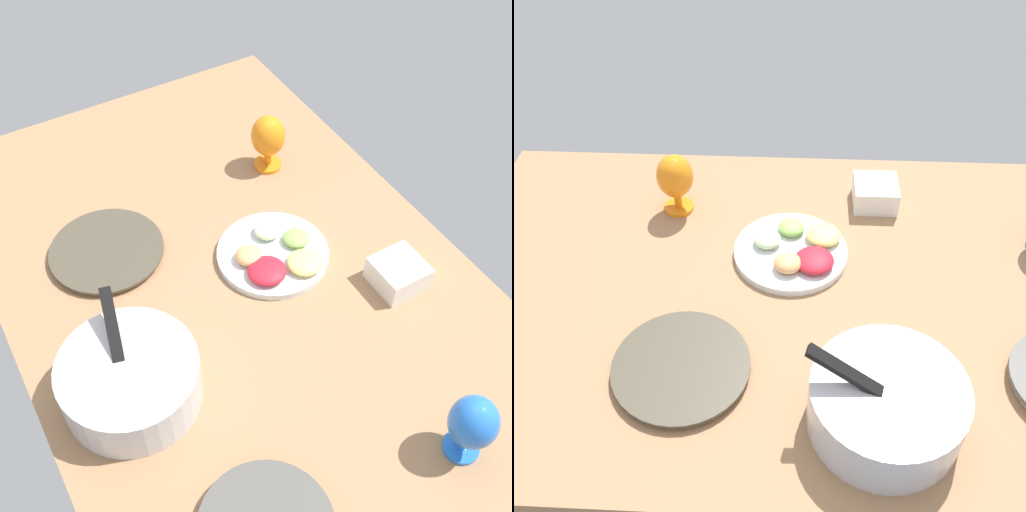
% 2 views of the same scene
% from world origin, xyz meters
% --- Properties ---
extents(ground_plane, '(1.60, 1.04, 0.04)m').
position_xyz_m(ground_plane, '(0.00, 0.00, -0.02)').
color(ground_plane, '#99704C').
extents(dinner_plate_right, '(0.28, 0.28, 0.02)m').
position_xyz_m(dinner_plate_right, '(0.21, 0.23, 0.01)').
color(dinner_plate_right, beige).
rests_on(dinner_plate_right, ground_plane).
extents(mixing_bowl, '(0.30, 0.28, 0.18)m').
position_xyz_m(mixing_bowl, '(-0.18, 0.33, 0.06)').
color(mixing_bowl, silver).
rests_on(mixing_bowl, ground_plane).
extents(fruit_platter, '(0.27, 0.27, 0.05)m').
position_xyz_m(fruit_platter, '(-0.01, -0.11, 0.02)').
color(fruit_platter, silver).
rests_on(fruit_platter, ground_plane).
extents(hurricane_glass_blue, '(0.09, 0.09, 0.17)m').
position_xyz_m(hurricane_glass_blue, '(-0.61, -0.17, 0.10)').
color(hurricane_glass_blue, blue).
rests_on(hurricane_glass_blue, ground_plane).
extents(hurricane_glass_orange, '(0.09, 0.09, 0.16)m').
position_xyz_m(hurricane_glass_orange, '(0.30, -0.27, 0.10)').
color(hurricane_glass_orange, orange).
rests_on(hurricane_glass_orange, ground_plane).
extents(square_bowl_white, '(0.11, 0.11, 0.06)m').
position_xyz_m(square_bowl_white, '(-0.22, -0.32, 0.04)').
color(square_bowl_white, white).
rests_on(square_bowl_white, ground_plane).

